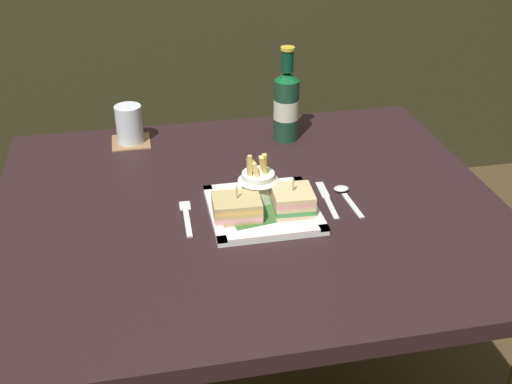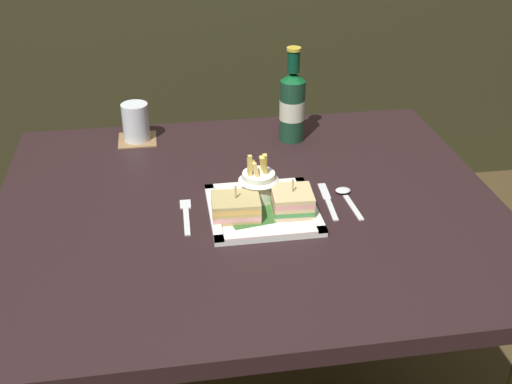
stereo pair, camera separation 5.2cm
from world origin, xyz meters
TOP-DOWN VIEW (x-y plane):
  - dining_table at (0.00, 0.00)m, footprint 1.12×0.95m
  - square_plate at (0.02, -0.04)m, footprint 0.23×0.23m
  - sandwich_half_left at (-0.04, -0.06)m, footprint 0.10×0.09m
  - sandwich_half_right at (0.08, -0.06)m, footprint 0.09×0.09m
  - fries_cup at (0.02, 0.00)m, footprint 0.09×0.09m
  - beer_bottle at (0.16, 0.32)m, footprint 0.07×0.07m
  - drink_coaster at (-0.25, 0.37)m, footprint 0.10×0.10m
  - water_glass at (-0.25, 0.37)m, footprint 0.07×0.07m
  - fork at (-0.14, -0.03)m, footprint 0.02×0.14m
  - knife at (0.17, -0.01)m, footprint 0.02×0.16m
  - spoon at (0.22, -0.01)m, footprint 0.04×0.14m

SIDE VIEW (x-z plane):
  - dining_table at x=0.00m, z-range 0.27..1.04m
  - fork at x=-0.14m, z-range 0.77..0.77m
  - knife at x=0.17m, z-range 0.77..0.77m
  - drink_coaster at x=-0.25m, z-range 0.77..0.77m
  - spoon at x=0.22m, z-range 0.77..0.78m
  - square_plate at x=0.02m, z-range 0.77..0.78m
  - sandwich_half_left at x=-0.04m, z-range 0.76..0.84m
  - sandwich_half_right at x=0.08m, z-range 0.76..0.84m
  - water_glass at x=-0.25m, z-range 0.76..0.86m
  - fries_cup at x=0.02m, z-range 0.77..0.88m
  - beer_bottle at x=0.16m, z-range 0.74..0.99m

